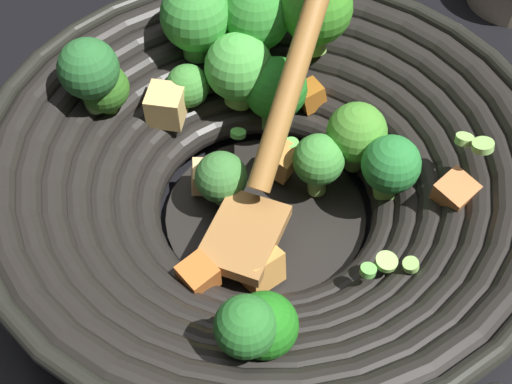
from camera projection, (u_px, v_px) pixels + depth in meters
ground_plane at (266, 220)px, 0.57m from camera, size 4.00×4.00×0.00m
wok at (265, 166)px, 0.53m from camera, size 0.43×0.43×0.21m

